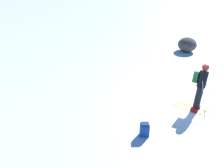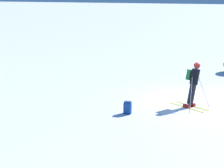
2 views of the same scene
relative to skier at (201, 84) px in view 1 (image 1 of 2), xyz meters
name	(u,v)px [view 1 (image 1 of 2)]	position (x,y,z in m)	size (l,w,h in m)	color
ground_plane	(192,100)	(0.63, 0.08, -1.06)	(300.00, 300.00, 0.00)	white
skier	(201,84)	(0.00, 0.00, 0.00)	(1.41, 1.80, 1.90)	yellow
spare_backpack	(145,130)	(-2.15, 2.08, -0.81)	(0.27, 0.34, 0.50)	#194293
exposed_boulder_1	(187,45)	(7.84, -0.68, -0.56)	(1.53, 1.30, 0.99)	#4C4742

